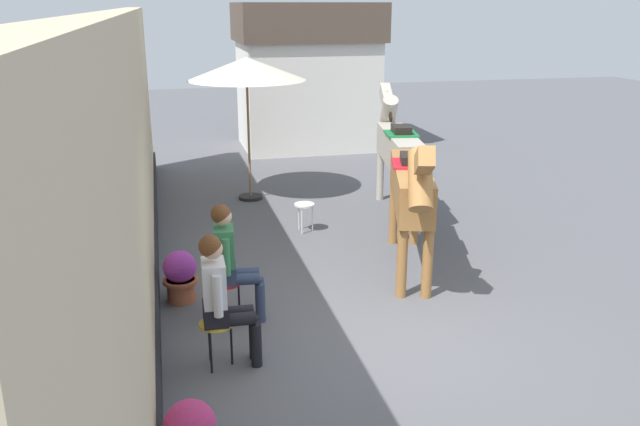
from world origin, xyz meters
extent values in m
plane|color=#56565B|center=(0.00, 3.00, 0.00)|extent=(40.00, 40.00, 0.00)
cube|color=#CCB793|center=(-2.55, 1.50, 1.70)|extent=(0.30, 14.00, 3.40)
cube|color=black|center=(-2.53, 1.50, 0.18)|extent=(0.34, 14.00, 0.36)
cube|color=silver|center=(1.40, 10.02, 1.30)|extent=(3.20, 2.40, 2.60)
cube|color=brown|center=(1.40, 10.02, 3.05)|extent=(3.40, 2.60, 0.90)
cylinder|color=gold|center=(-1.81, -0.28, 0.46)|extent=(0.34, 0.34, 0.03)
cylinder|color=black|center=(-1.67, -0.28, 0.22)|extent=(0.02, 0.02, 0.45)
cylinder|color=black|center=(-1.88, -0.15, 0.22)|extent=(0.02, 0.02, 0.45)
cylinder|color=black|center=(-1.88, -0.39, 0.22)|extent=(0.02, 0.02, 0.45)
cube|color=black|center=(-1.81, -0.28, 0.58)|extent=(0.25, 0.33, 0.20)
cube|color=silver|center=(-1.81, -0.28, 0.90)|extent=(0.23, 0.35, 0.44)
sphere|color=tan|center=(-1.81, -0.28, 1.25)|extent=(0.20, 0.20, 0.20)
sphere|color=#593319|center=(-1.83, -0.27, 1.28)|extent=(0.22, 0.22, 0.22)
cylinder|color=black|center=(-1.62, -0.20, 0.53)|extent=(0.38, 0.14, 0.13)
cylinder|color=black|center=(-1.43, -0.20, 0.23)|extent=(0.11, 0.11, 0.46)
cylinder|color=black|center=(-1.62, -0.36, 0.53)|extent=(0.38, 0.14, 0.13)
cylinder|color=black|center=(-1.43, -0.36, 0.23)|extent=(0.11, 0.11, 0.46)
cylinder|color=silver|center=(-1.78, -0.08, 0.85)|extent=(0.09, 0.09, 0.42)
cylinder|color=silver|center=(-1.79, -0.48, 0.85)|extent=(0.09, 0.09, 0.42)
cylinder|color=red|center=(-1.61, 0.71, 0.46)|extent=(0.34, 0.34, 0.03)
cylinder|color=black|center=(-1.47, 0.70, 0.22)|extent=(0.02, 0.02, 0.45)
cylinder|color=black|center=(-1.67, 0.84, 0.22)|extent=(0.02, 0.02, 0.45)
cylinder|color=black|center=(-1.69, 0.60, 0.22)|extent=(0.02, 0.02, 0.45)
cube|color=#2D3851|center=(-1.61, 0.71, 0.58)|extent=(0.27, 0.34, 0.20)
cube|color=#337247|center=(-1.61, 0.71, 0.90)|extent=(0.25, 0.36, 0.44)
sphere|color=tan|center=(-1.61, 0.71, 1.25)|extent=(0.20, 0.20, 0.20)
sphere|color=#593319|center=(-1.63, 0.71, 1.28)|extent=(0.22, 0.22, 0.22)
cylinder|color=#2D3851|center=(-1.41, 0.77, 0.53)|extent=(0.39, 0.17, 0.13)
cylinder|color=#2D3851|center=(-1.23, 0.75, 0.23)|extent=(0.11, 0.11, 0.46)
cylinder|color=#2D3851|center=(-1.43, 0.61, 0.53)|extent=(0.39, 0.17, 0.13)
cylinder|color=#2D3851|center=(-1.24, 0.59, 0.23)|extent=(0.11, 0.11, 0.46)
cylinder|color=#337247|center=(-1.57, 0.91, 0.85)|extent=(0.09, 0.09, 0.42)
cylinder|color=#337247|center=(-1.61, 0.51, 0.85)|extent=(0.09, 0.09, 0.42)
cube|color=#9E6B38|center=(0.98, 1.75, 1.16)|extent=(1.05, 2.23, 0.52)
cylinder|color=#9E6B38|center=(0.84, 0.76, 0.45)|extent=(0.13, 0.13, 0.90)
cylinder|color=#9E6B38|center=(0.55, 0.85, 0.45)|extent=(0.13, 0.13, 0.90)
cylinder|color=#9E6B38|center=(1.40, 2.62, 0.45)|extent=(0.13, 0.13, 0.90)
cylinder|color=#9E6B38|center=(1.10, 2.71, 0.45)|extent=(0.13, 0.13, 0.90)
cylinder|color=#9E6B38|center=(0.63, 0.60, 1.55)|extent=(0.45, 0.68, 0.73)
cube|color=#9E6B38|center=(0.53, 0.27, 1.86)|extent=(0.32, 0.56, 0.40)
cube|color=black|center=(0.64, 0.62, 1.69)|extent=(0.22, 0.62, 0.48)
cylinder|color=black|center=(1.30, 2.84, 0.89)|extent=(0.12, 0.12, 0.65)
cube|color=red|center=(1.00, 1.84, 1.44)|extent=(0.65, 0.72, 0.03)
cube|color=black|center=(1.00, 1.84, 1.51)|extent=(0.39, 0.50, 0.12)
cube|color=#B2A899|center=(1.64, 4.00, 1.16)|extent=(0.82, 2.24, 0.52)
cylinder|color=#B2A899|center=(1.66, 4.99, 0.45)|extent=(0.13, 0.13, 0.90)
cylinder|color=#B2A899|center=(1.96, 4.94, 0.45)|extent=(0.13, 0.13, 0.90)
cylinder|color=#B2A899|center=(1.32, 3.08, 0.45)|extent=(0.13, 0.13, 0.90)
cylinder|color=#B2A899|center=(1.63, 3.03, 0.45)|extent=(0.13, 0.13, 0.90)
cylinder|color=#B2A899|center=(1.85, 5.19, 1.55)|extent=(0.39, 0.67, 0.73)
cube|color=#B2A899|center=(1.91, 5.52, 1.86)|extent=(0.27, 0.55, 0.40)
cube|color=black|center=(1.85, 5.17, 1.69)|extent=(0.15, 0.63, 0.48)
cylinder|color=black|center=(1.44, 2.88, 0.89)|extent=(0.12, 0.12, 0.65)
cube|color=#197238|center=(1.62, 3.90, 1.44)|extent=(0.60, 0.68, 0.03)
cube|color=black|center=(1.62, 3.90, 1.51)|extent=(0.35, 0.48, 0.12)
sphere|color=#B22D66|center=(-2.15, -1.86, 0.44)|extent=(0.40, 0.40, 0.40)
cylinder|color=#A85638|center=(-2.10, 1.38, 0.14)|extent=(0.34, 0.34, 0.28)
cylinder|color=#A85638|center=(-2.10, 1.38, 0.26)|extent=(0.43, 0.43, 0.04)
sphere|color=purple|center=(-2.10, 1.38, 0.44)|extent=(0.40, 0.40, 0.40)
cylinder|color=black|center=(-0.66, 5.60, 0.03)|extent=(0.44, 0.44, 0.06)
cylinder|color=olive|center=(-0.66, 5.60, 1.10)|extent=(0.04, 0.04, 2.20)
cone|color=beige|center=(-0.66, 5.60, 2.38)|extent=(2.10, 2.10, 0.40)
cylinder|color=white|center=(-0.09, 3.55, 0.45)|extent=(0.32, 0.32, 0.03)
cylinder|color=silver|center=(0.04, 3.55, 0.22)|extent=(0.02, 0.02, 0.43)
cylinder|color=silver|center=(-0.15, 3.66, 0.22)|extent=(0.02, 0.02, 0.43)
cylinder|color=silver|center=(-0.15, 3.43, 0.22)|extent=(0.02, 0.02, 0.43)
camera|label=1|loc=(-2.20, -6.23, 3.46)|focal=37.26mm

